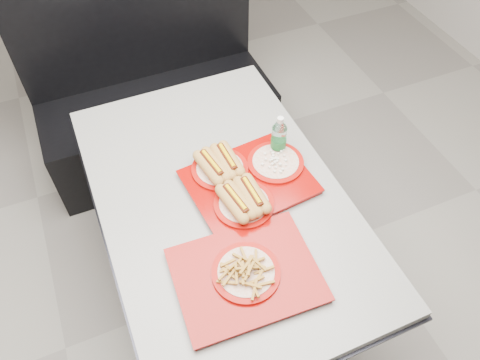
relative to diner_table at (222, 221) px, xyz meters
name	(u,v)px	position (x,y,z in m)	size (l,w,h in m)	color
ground	(225,287)	(0.00, 0.00, -0.58)	(6.00, 6.00, 0.00)	gray
diner_table	(222,221)	(0.00, 0.00, 0.00)	(0.92, 1.42, 0.75)	black
booth_bench	(153,95)	(0.00, 1.09, -0.18)	(1.30, 0.57, 1.35)	black
tray_near	(244,179)	(0.10, 0.01, 0.20)	(0.49, 0.42, 0.10)	#880703
tray_far	(246,273)	(-0.05, -0.35, 0.19)	(0.49, 0.39, 0.09)	#880703
water_bottle	(279,139)	(0.30, 0.12, 0.25)	(0.06, 0.06, 0.20)	silver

